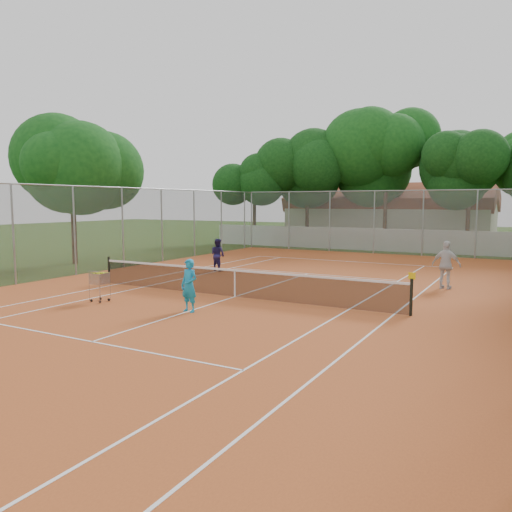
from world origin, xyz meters
The scene contains 12 objects.
ground centered at (0.00, 0.00, 0.00)m, with size 120.00×120.00×0.00m, color #203C10.
court_pad centered at (0.00, 0.00, 0.01)m, with size 18.00×34.00×0.02m, color #AF5022.
court_lines centered at (0.00, 0.00, 0.02)m, with size 10.98×23.78×0.01m, color white.
tennis_net centered at (0.00, 0.00, 0.51)m, with size 11.88×0.10×0.98m, color black.
perimeter_fence centered at (0.00, 0.00, 2.00)m, with size 18.00×34.00×4.00m, color slate.
boundary_wall centered at (0.00, 19.00, 0.75)m, with size 26.00×0.30×1.50m, color white.
clubhouse centered at (-2.00, 29.00, 2.20)m, with size 16.40×9.00×4.40m, color beige.
tropical_trees centered at (0.00, 22.00, 5.00)m, with size 29.00×19.00×10.00m, color black.
player_near centered at (0.05, -2.67, 0.81)m, with size 0.58×0.38×1.58m, color #1790C5.
player_far_left centered at (-4.17, 5.25, 0.79)m, with size 0.75×0.58×1.54m, color #1F1A4F.
player_far_right centered at (6.11, 5.21, 0.93)m, with size 1.07×0.44×1.82m, color silver.
ball_hopper centered at (-3.42, -2.89, 0.55)m, with size 0.51×0.51×1.05m, color #B0B0B7.
Camera 1 is at (8.89, -14.47, 3.27)m, focal length 35.00 mm.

